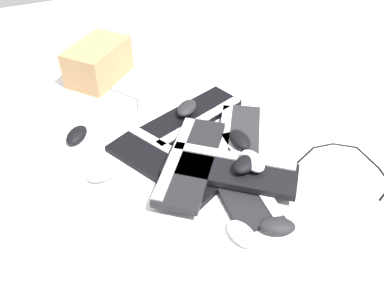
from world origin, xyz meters
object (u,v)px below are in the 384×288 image
Objects in this scene: keyboard_4 at (190,161)px; keyboard_2 at (238,143)px; keyboard_5 at (231,169)px; mouse_4 at (77,135)px; mouse_3 at (277,226)px; keyboard_0 at (164,164)px; keyboard_3 at (191,117)px; mouse_2 at (240,139)px; mouse_6 at (246,163)px; mouse_1 at (242,234)px; mouse_0 at (103,174)px; mouse_5 at (252,161)px; keyboard_1 at (235,177)px; mouse_7 at (187,108)px; cardboard_box at (98,62)px.

keyboard_2 is at bearing -164.78° from keyboard_4.
mouse_4 is at bearing -42.33° from keyboard_5.
keyboard_0 is at bearing -35.27° from mouse_3.
keyboard_3 is 4.22× the size of mouse_2.
mouse_2 is 0.16m from mouse_6.
keyboard_2 is 0.22m from keyboard_4.
keyboard_3 is at bearing -89.65° from keyboard_5.
mouse_1 is 0.25m from mouse_6.
keyboard_5 is 0.43m from mouse_0.
keyboard_4 and keyboard_5 have the same top height.
keyboard_4 is at bearing 67.89° from keyboard_3.
keyboard_4 is at bearing 55.00° from mouse_5.
keyboard_2 is 0.98× the size of keyboard_3.
mouse_1 is (0.18, 0.38, 0.01)m from keyboard_2.
mouse_1 is (-0.03, 0.32, -0.02)m from keyboard_4.
keyboard_3 is 4.22× the size of mouse_5.
mouse_5 is at bearing 160.56° from keyboard_5.
keyboard_3 is 0.44m from mouse_4.
keyboard_5 is at bearing 90.35° from keyboard_3.
mouse_1 reaches higher than keyboard_3.
keyboard_1 is 0.16m from mouse_2.
keyboard_4 is at bearing 15.22° from keyboard_2.
keyboard_0 is at bearing 80.97° from mouse_4.
mouse_1 is at bearing 68.66° from keyboard_1.
keyboard_1 is at bearing 132.24° from keyboard_5.
mouse_5 is (-0.14, -0.21, 0.06)m from mouse_1.
mouse_5 reaches higher than mouse_7.
mouse_7 is 0.39× the size of cardboard_box.
mouse_4 is at bearing -43.38° from keyboard_4.
keyboard_1 is 1.01× the size of keyboard_5.
keyboard_2 is at bearing 101.87° from mouse_4.
keyboard_2 is at bearing -14.16° from mouse_5.
mouse_3 is at bearing 97.96° from keyboard_5.
mouse_2 is 0.37m from mouse_3.
cardboard_box is at bearing -77.60° from keyboard_4.
cardboard_box is at bearing -71.58° from keyboard_5.
mouse_2 is 0.15m from mouse_5.
mouse_1 is 1.00× the size of mouse_2.
keyboard_2 is (-0.29, -0.01, 0.00)m from keyboard_0.
mouse_6 is at bearing 71.11° from keyboard_2.
keyboard_2 is at bearing 116.36° from keyboard_3.
keyboard_3 is 0.60m from mouse_3.
keyboard_0 is 0.39m from mouse_1.
mouse_5 is (-0.46, 0.19, 0.06)m from mouse_0.
mouse_3 is at bearing 169.64° from mouse_5.
keyboard_3 is 0.29m from keyboard_4.
mouse_0 is at bearing 129.40° from mouse_6.
keyboard_0 is 0.28m from mouse_2.
mouse_3 is (-0.04, 0.60, 0.01)m from keyboard_3.
keyboard_2 is 4.15× the size of mouse_3.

